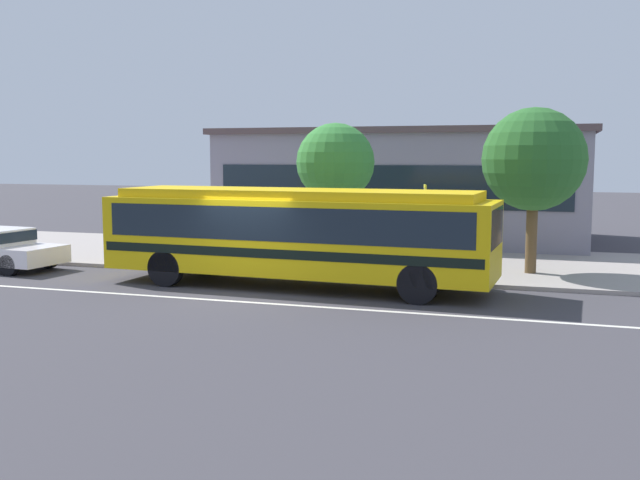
{
  "coord_description": "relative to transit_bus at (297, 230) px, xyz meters",
  "views": [
    {
      "loc": [
        7.62,
        -17.06,
        3.57
      ],
      "look_at": [
        1.59,
        1.69,
        1.3
      ],
      "focal_mm": 41.19,
      "sensor_mm": 36.0,
      "label": 1
    }
  ],
  "objects": [
    {
      "name": "ground_plane",
      "position": [
        -0.98,
        -1.54,
        -1.56
      ],
      "size": [
        120.0,
        120.0,
        0.0
      ],
      "primitive_type": "plane",
      "color": "#3C393F"
    },
    {
      "name": "sidewalk_slab",
      "position": [
        -0.98,
        5.35,
        -1.5
      ],
      "size": [
        60.0,
        8.0,
        0.12
      ],
      "primitive_type": "cube",
      "color": "gray",
      "rests_on": "ground_plane"
    },
    {
      "name": "lane_stripe_center",
      "position": [
        -0.98,
        -2.34,
        -1.55
      ],
      "size": [
        56.0,
        0.16,
        0.01
      ],
      "primitive_type": "cube",
      "color": "silver",
      "rests_on": "ground_plane"
    },
    {
      "name": "transit_bus",
      "position": [
        0.0,
        0.0,
        0.0
      ],
      "size": [
        10.75,
        3.01,
        2.67
      ],
      "color": "#DCB60C",
      "rests_on": "ground_plane"
    },
    {
      "name": "pedestrian_waiting_near_sign",
      "position": [
        -4.23,
        3.53,
        -0.42
      ],
      "size": [
        0.45,
        0.45,
        1.74
      ],
      "color": "#2A2C2E",
      "rests_on": "sidewalk_slab"
    },
    {
      "name": "pedestrian_walking_along_curb",
      "position": [
        0.38,
        3.31,
        -0.4
      ],
      "size": [
        0.42,
        0.42,
        1.77
      ],
      "color": "#22374D",
      "rests_on": "sidewalk_slab"
    },
    {
      "name": "pedestrian_standing_by_tree",
      "position": [
        -2.64,
        3.4,
        -0.49
      ],
      "size": [
        0.43,
        0.43,
        1.62
      ],
      "color": "#3E2E3E",
      "rests_on": "sidewalk_slab"
    },
    {
      "name": "bus_stop_sign",
      "position": [
        3.17,
        1.75,
        0.25
      ],
      "size": [
        0.15,
        0.43,
        2.65
      ],
      "color": "gray",
      "rests_on": "sidewalk_slab"
    },
    {
      "name": "street_tree_near_stop",
      "position": [
        -0.21,
        4.34,
        1.77
      ],
      "size": [
        2.55,
        2.55,
        4.51
      ],
      "color": "brown",
      "rests_on": "sidewalk_slab"
    },
    {
      "name": "street_tree_mid_block",
      "position": [
        6.0,
        3.74,
        1.89
      ],
      "size": [
        3.01,
        3.01,
        4.85
      ],
      "color": "brown",
      "rests_on": "sidewalk_slab"
    },
    {
      "name": "station_building",
      "position": [
        0.63,
        12.62,
        0.78
      ],
      "size": [
        14.85,
        9.3,
        4.65
      ],
      "color": "gray",
      "rests_on": "ground_plane"
    }
  ]
}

